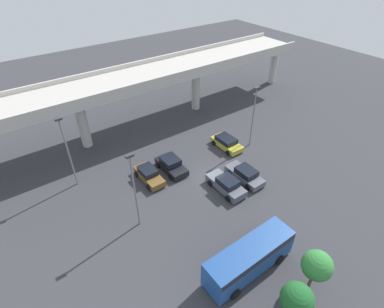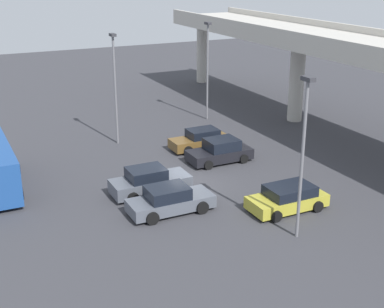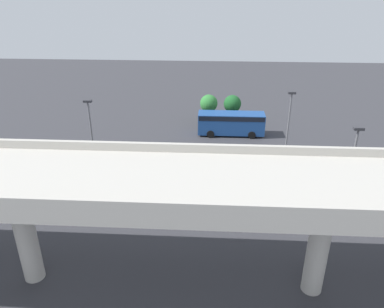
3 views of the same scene
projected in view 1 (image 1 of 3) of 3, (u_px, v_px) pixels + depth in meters
ground_plane at (210, 178)px, 33.77m from camera, size 112.54×112.54×0.00m
highway_overpass at (142, 80)px, 39.20m from camera, size 53.77×6.98×8.14m
parked_car_0 at (149, 175)px, 33.18m from camera, size 1.99×4.37×1.47m
parked_car_1 at (171, 165)px, 34.55m from camera, size 2.22×4.38×1.59m
parked_car_2 at (226, 185)px, 31.79m from camera, size 2.13×4.68×1.62m
parked_car_3 at (245, 174)px, 33.20m from camera, size 2.11×4.70×1.52m
parked_car_4 at (227, 143)px, 38.30m from camera, size 2.20×4.38×1.40m
shuttle_bus at (250, 257)px, 23.65m from camera, size 7.98×2.58×2.77m
lamp_post_near_aisle at (67, 148)px, 30.18m from camera, size 0.70×0.35×8.25m
lamp_post_mid_lot at (134, 186)px, 25.65m from camera, size 0.70×0.35×8.15m
lamp_post_by_overpass at (254, 113)px, 36.31m from camera, size 0.70×0.35×8.06m
tree_front_left at (297, 299)px, 20.01m from camera, size 2.30×2.30×3.67m
tree_front_centre at (317, 266)px, 21.81m from camera, size 2.29×2.29×3.88m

